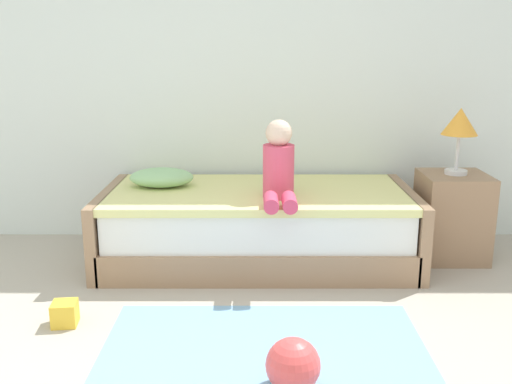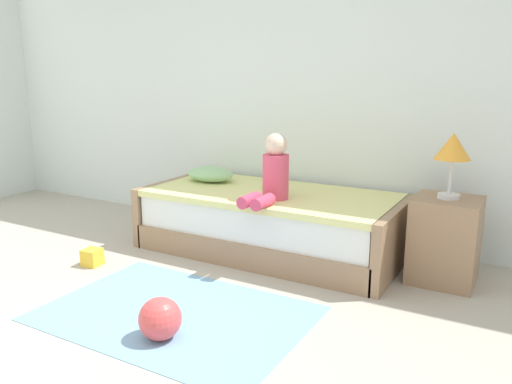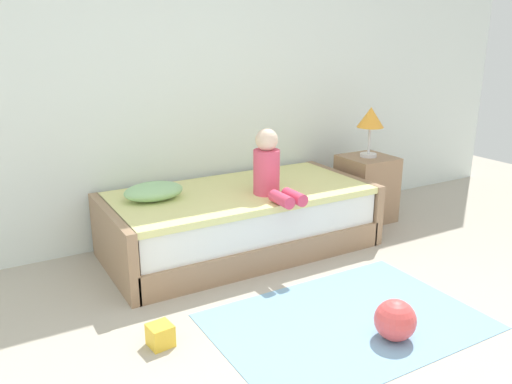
% 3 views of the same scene
% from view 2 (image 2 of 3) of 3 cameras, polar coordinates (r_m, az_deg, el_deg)
% --- Properties ---
extents(ground_plane, '(9.20, 9.20, 0.00)m').
position_cam_2_polar(ground_plane, '(2.87, -20.69, -17.55)').
color(ground_plane, '#B2A899').
extents(wall_rear, '(7.20, 0.10, 2.90)m').
position_cam_2_polar(wall_rear, '(4.57, 4.07, 13.37)').
color(wall_rear, silver).
rests_on(wall_rear, ground).
extents(bed, '(2.11, 1.00, 0.50)m').
position_cam_2_polar(bed, '(4.15, 1.71, -3.41)').
color(bed, '#997556').
rests_on(bed, ground).
extents(nightstand, '(0.44, 0.44, 0.60)m').
position_cam_2_polar(nightstand, '(3.78, 20.55, -5.10)').
color(nightstand, '#997556').
rests_on(nightstand, ground).
extents(table_lamp, '(0.24, 0.24, 0.45)m').
position_cam_2_polar(table_lamp, '(3.64, 21.35, 4.48)').
color(table_lamp, silver).
rests_on(table_lamp, nightstand).
extents(child_figure, '(0.20, 0.51, 0.50)m').
position_cam_2_polar(child_figure, '(3.79, 1.90, 2.12)').
color(child_figure, '#E04C6B').
rests_on(child_figure, bed).
extents(pillow, '(0.44, 0.30, 0.13)m').
position_cam_2_polar(pillow, '(4.50, -5.19, 2.01)').
color(pillow, '#99CC8C').
rests_on(pillow, bed).
extents(toy_ball, '(0.24, 0.24, 0.24)m').
position_cam_2_polar(toy_ball, '(2.90, -10.79, -13.89)').
color(toy_ball, '#E54C4C').
rests_on(toy_ball, ground).
extents(area_rug, '(1.60, 1.10, 0.01)m').
position_cam_2_polar(area_rug, '(3.21, -9.10, -13.35)').
color(area_rug, '#7AA8CC').
rests_on(area_rug, ground).
extents(toy_block, '(0.14, 0.14, 0.13)m').
position_cam_2_polar(toy_block, '(4.09, -18.01, -7.02)').
color(toy_block, yellow).
rests_on(toy_block, ground).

